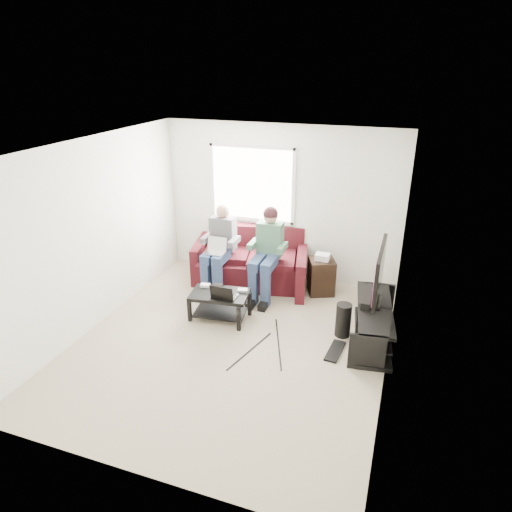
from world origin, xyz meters
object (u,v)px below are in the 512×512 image
object	(u,v)px
tv	(379,272)
end_table	(321,276)
coffee_table	(220,300)
sofa	(250,264)
subwoofer	(343,320)
tv_stand	(373,324)

from	to	relation	value
tv	end_table	size ratio (longest dim) A/B	1.61
coffee_table	sofa	bearing A→B (deg)	89.40
sofa	subwoofer	world-z (taller)	sofa
tv_stand	subwoofer	distance (m)	0.40
coffee_table	end_table	xyz separation A→B (m)	(1.23, 1.28, 0.00)
sofa	tv_stand	xyz separation A→B (m)	(2.15, -1.10, -0.11)
coffee_table	tv_stand	bearing A→B (deg)	4.82
sofa	end_table	distance (m)	1.22
tv	subwoofer	distance (m)	0.83
coffee_table	subwoofer	size ratio (longest dim) A/B	1.85
tv	tv_stand	bearing A→B (deg)	-88.53
sofa	tv_stand	world-z (taller)	sofa
coffee_table	tv_stand	world-z (taller)	tv_stand
coffee_table	end_table	world-z (taller)	end_table
end_table	tv	bearing A→B (deg)	-46.74
coffee_table	tv	bearing A→B (deg)	7.44
tv_stand	tv	world-z (taller)	tv
coffee_table	subwoofer	bearing A→B (deg)	4.34
sofa	tv_stand	bearing A→B (deg)	-26.96
subwoofer	end_table	world-z (taller)	end_table
tv	end_table	distance (m)	1.51
tv_stand	end_table	world-z (taller)	end_table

